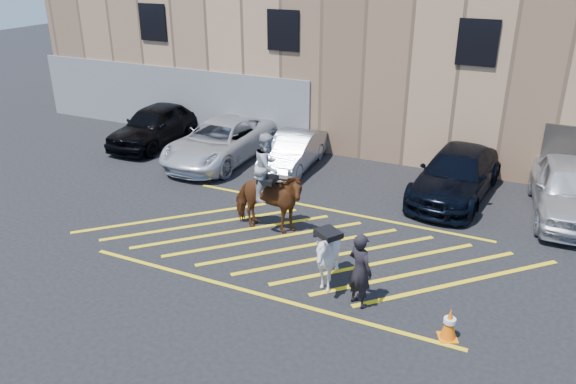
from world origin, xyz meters
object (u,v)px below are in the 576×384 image
at_px(handler, 360,270).
at_px(car_blue_suv, 457,174).
at_px(saddled_white, 328,257).
at_px(car_white_pickup, 220,141).
at_px(traffic_cone, 449,324).
at_px(car_black_suv, 155,125).
at_px(car_white_suv, 570,189).
at_px(mounted_bay, 268,193).
at_px(car_silver_sedan, 293,151).

bearing_deg(handler, car_blue_suv, -70.31).
relative_size(handler, saddled_white, 0.94).
height_order(car_white_pickup, traffic_cone, car_white_pickup).
distance_m(car_black_suv, car_white_suv, 15.36).
bearing_deg(mounted_bay, car_blue_suv, 47.71).
relative_size(car_white_pickup, handler, 3.06).
xyz_separation_m(car_silver_sedan, car_white_suv, (9.08, -0.13, 0.20)).
xyz_separation_m(handler, traffic_cone, (2.06, -0.38, -0.52)).
height_order(car_blue_suv, traffic_cone, car_blue_suv).
height_order(car_white_pickup, car_white_suv, car_white_suv).
distance_m(car_white_pickup, car_silver_sedan, 2.87).
bearing_deg(handler, car_silver_sedan, -28.92).
distance_m(car_white_suv, saddled_white, 8.38).
height_order(car_white_pickup, saddled_white, saddled_white).
bearing_deg(handler, car_black_suv, -6.61).
height_order(car_white_pickup, car_silver_sedan, car_white_pickup).
bearing_deg(mounted_bay, handler, -34.13).
distance_m(handler, traffic_cone, 2.16).
bearing_deg(car_blue_suv, car_silver_sedan, -175.23).
xyz_separation_m(car_black_suv, handler, (11.19, -7.36, 0.08)).
xyz_separation_m(mounted_bay, traffic_cone, (5.54, -2.73, -0.80)).
distance_m(car_white_pickup, handler, 10.30).
distance_m(car_black_suv, car_blue_suv, 12.07).
height_order(car_blue_suv, mounted_bay, mounted_bay).
bearing_deg(mounted_bay, traffic_cone, -26.28).
bearing_deg(traffic_cone, car_silver_sedan, 132.68).
bearing_deg(car_silver_sedan, car_white_pickup, -175.84).
bearing_deg(car_white_pickup, handler, -40.96).
distance_m(car_silver_sedan, mounted_bay, 5.06).
xyz_separation_m(car_black_suv, car_white_pickup, (3.44, -0.57, -0.05)).
bearing_deg(car_silver_sedan, traffic_cone, -51.08).
relative_size(car_silver_sedan, mounted_bay, 1.36).
xyz_separation_m(car_blue_suv, car_white_suv, (3.29, -0.09, 0.10)).
xyz_separation_m(car_white_pickup, traffic_cone, (9.81, -7.17, -0.39)).
bearing_deg(saddled_white, car_blue_suv, 75.07).
height_order(car_black_suv, car_white_pickup, car_black_suv).
bearing_deg(car_black_suv, handler, -35.13).
height_order(car_black_suv, mounted_bay, mounted_bay).
height_order(car_black_suv, handler, handler).
relative_size(car_black_suv, car_blue_suv, 0.91).
xyz_separation_m(car_silver_sedan, handler, (4.91, -7.18, 0.24)).
bearing_deg(car_blue_suv, car_white_suv, 3.66).
bearing_deg(car_white_suv, car_blue_suv, 171.90).
bearing_deg(mounted_bay, car_black_suv, 147.03).
bearing_deg(car_blue_suv, car_white_pickup, -172.48).
height_order(car_white_suv, handler, handler).
bearing_deg(car_black_suv, car_white_pickup, -11.23).
height_order(handler, saddled_white, handler).
bearing_deg(car_white_suv, car_white_pickup, 174.69).
bearing_deg(car_silver_sedan, car_white_suv, -4.56).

